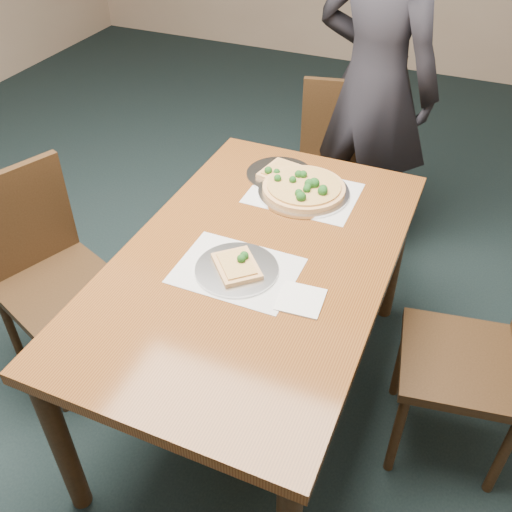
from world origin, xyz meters
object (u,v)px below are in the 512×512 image
at_px(diner, 374,85).
at_px(pizza_pan, 304,189).
at_px(chair_right, 490,354).
at_px(chair_far, 338,164).
at_px(chair_left, 45,266).
at_px(slice_plate_far, 280,173).
at_px(dining_table, 256,276).
at_px(slice_plate_near, 237,267).

distance_m(diner, pizza_pan, 0.82).
bearing_deg(chair_right, pizza_pan, -122.44).
relative_size(chair_far, diner, 0.50).
bearing_deg(chair_left, slice_plate_far, -27.56).
height_order(chair_far, chair_left, same).
xyz_separation_m(dining_table, chair_left, (-0.87, -0.13, -0.14)).
height_order(diner, pizza_pan, diner).
relative_size(chair_right, pizza_pan, 2.50).
relative_size(slice_plate_near, slice_plate_far, 1.00).
relative_size(chair_left, slice_plate_far, 3.25).
bearing_deg(pizza_pan, slice_plate_far, 146.57).
distance_m(chair_right, diner, 1.42).
xyz_separation_m(chair_left, diner, (0.95, 1.37, 0.39)).
bearing_deg(chair_left, slice_plate_near, -66.54).
bearing_deg(slice_plate_far, dining_table, -77.32).
relative_size(chair_far, pizza_pan, 2.50).
distance_m(dining_table, chair_far, 1.13).
bearing_deg(slice_plate_far, pizza_pan, -33.43).
distance_m(chair_left, chair_right, 1.71).
relative_size(dining_table, pizza_pan, 4.13).
bearing_deg(dining_table, chair_left, -171.57).
distance_m(chair_far, pizza_pan, 0.73).
xyz_separation_m(diner, slice_plate_far, (-0.20, -0.72, -0.14)).
bearing_deg(chair_far, dining_table, -101.27).
bearing_deg(slice_plate_near, chair_right, 12.51).
distance_m(diner, slice_plate_far, 0.76).
relative_size(chair_far, slice_plate_far, 3.25).
bearing_deg(chair_far, slice_plate_near, -102.68).
bearing_deg(diner, slice_plate_near, 102.06).
bearing_deg(slice_plate_far, chair_far, 80.50).
xyz_separation_m(chair_right, slice_plate_far, (-0.94, 0.43, 0.25)).
bearing_deg(chair_right, diner, -156.62).
bearing_deg(dining_table, diner, 86.18).
xyz_separation_m(dining_table, slice_plate_near, (-0.03, -0.10, 0.11)).
height_order(chair_left, slice_plate_far, chair_left).
xyz_separation_m(chair_left, slice_plate_far, (0.75, 0.66, 0.25)).
bearing_deg(diner, chair_right, 139.59).
distance_m(dining_table, slice_plate_near, 0.15).
bearing_deg(slice_plate_near, diner, 85.25).
relative_size(dining_table, chair_right, 1.65).
height_order(pizza_pan, slice_plate_near, pizza_pan).
bearing_deg(chair_left, chair_far, -13.02).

